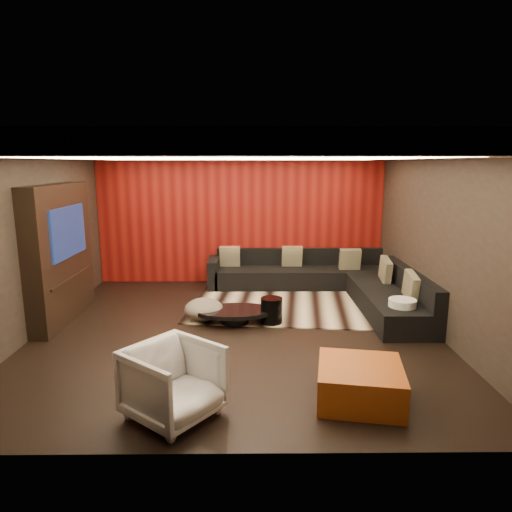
{
  "coord_description": "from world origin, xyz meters",
  "views": [
    {
      "loc": [
        0.23,
        -6.6,
        2.53
      ],
      "look_at": [
        0.3,
        0.6,
        1.05
      ],
      "focal_mm": 32.0,
      "sensor_mm": 36.0,
      "label": 1
    }
  ],
  "objects_px": {
    "orange_ottoman": "(360,383)",
    "sectional_sofa": "(330,283)",
    "drum_stool": "(271,310)",
    "white_side_table": "(402,316)",
    "armchair": "(174,382)",
    "coffee_table": "(235,316)"
  },
  "relations": [
    {
      "from": "orange_ottoman",
      "to": "sectional_sofa",
      "type": "height_order",
      "value": "sectional_sofa"
    },
    {
      "from": "drum_stool",
      "to": "white_side_table",
      "type": "bearing_deg",
      "value": -10.74
    },
    {
      "from": "white_side_table",
      "to": "armchair",
      "type": "xyz_separation_m",
      "value": [
        -3.05,
        -2.34,
        0.12
      ]
    },
    {
      "from": "armchair",
      "to": "white_side_table",
      "type": "bearing_deg",
      "value": -13.66
    },
    {
      "from": "white_side_table",
      "to": "armchair",
      "type": "relative_size",
      "value": 0.62
    },
    {
      "from": "coffee_table",
      "to": "white_side_table",
      "type": "bearing_deg",
      "value": -8.9
    },
    {
      "from": "orange_ottoman",
      "to": "armchair",
      "type": "bearing_deg",
      "value": -171.0
    },
    {
      "from": "drum_stool",
      "to": "sectional_sofa",
      "type": "xyz_separation_m",
      "value": [
        1.19,
        1.54,
        0.04
      ]
    },
    {
      "from": "coffee_table",
      "to": "orange_ottoman",
      "type": "relative_size",
      "value": 1.4
    },
    {
      "from": "white_side_table",
      "to": "armchair",
      "type": "bearing_deg",
      "value": -142.53
    },
    {
      "from": "coffee_table",
      "to": "drum_stool",
      "type": "xyz_separation_m",
      "value": [
        0.59,
        -0.03,
        0.1
      ]
    },
    {
      "from": "coffee_table",
      "to": "sectional_sofa",
      "type": "bearing_deg",
      "value": 40.45
    },
    {
      "from": "coffee_table",
      "to": "white_side_table",
      "type": "xyz_separation_m",
      "value": [
        2.54,
        -0.4,
        0.13
      ]
    },
    {
      "from": "armchair",
      "to": "drum_stool",
      "type": "bearing_deg",
      "value": 16.83
    },
    {
      "from": "coffee_table",
      "to": "white_side_table",
      "type": "distance_m",
      "value": 2.58
    },
    {
      "from": "sectional_sofa",
      "to": "armchair",
      "type": "bearing_deg",
      "value": -118.28
    },
    {
      "from": "white_side_table",
      "to": "orange_ottoman",
      "type": "distance_m",
      "value": 2.31
    },
    {
      "from": "coffee_table",
      "to": "armchair",
      "type": "height_order",
      "value": "armchair"
    },
    {
      "from": "armchair",
      "to": "coffee_table",
      "type": "bearing_deg",
      "value": 28.3
    },
    {
      "from": "white_side_table",
      "to": "orange_ottoman",
      "type": "bearing_deg",
      "value": -118.53
    },
    {
      "from": "armchair",
      "to": "sectional_sofa",
      "type": "xyz_separation_m",
      "value": [
        2.29,
        4.26,
        -0.11
      ]
    },
    {
      "from": "drum_stool",
      "to": "armchair",
      "type": "xyz_separation_m",
      "value": [
        -1.1,
        -2.71,
        0.15
      ]
    }
  ]
}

